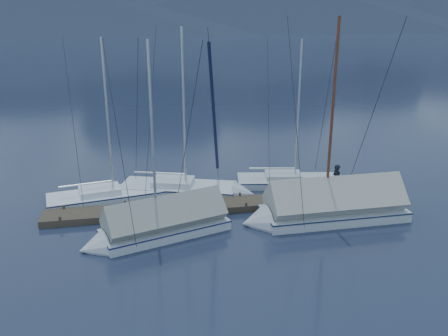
{
  "coord_description": "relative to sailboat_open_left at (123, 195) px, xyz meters",
  "views": [
    {
      "loc": [
        -4.27,
        -20.16,
        9.71
      ],
      "look_at": [
        0.0,
        2.0,
        2.2
      ],
      "focal_mm": 38.0,
      "sensor_mm": 36.0,
      "label": 1
    }
  ],
  "objects": [
    {
      "name": "sailboat_open_mid",
      "position": [
        3.96,
        -0.08,
        0.01
      ],
      "size": [
        7.74,
        4.34,
        9.86
      ],
      "color": "silver",
      "rests_on": "ground"
    },
    {
      "name": "sailboat_open_right",
      "position": [
        10.35,
        0.09,
        -0.0
      ],
      "size": [
        7.13,
        3.29,
        9.12
      ],
      "color": "silver",
      "rests_on": "ground"
    },
    {
      "name": "sailboat_covered_near",
      "position": [
        9.58,
        -4.68,
        0.36
      ],
      "size": [
        8.16,
        3.51,
        10.56
      ],
      "color": "silver",
      "rests_on": "ground"
    },
    {
      "name": "sailboat_covered_far",
      "position": [
        1.44,
        -5.03,
        0.3
      ],
      "size": [
        7.07,
        3.98,
        9.51
      ],
      "color": "silver",
      "rests_on": "ground"
    },
    {
      "name": "dock",
      "position": [
        5.14,
        -2.46,
        -0.05
      ],
      "size": [
        18.0,
        1.5,
        0.54
      ],
      "color": "#382D23",
      "rests_on": "ground"
    },
    {
      "name": "sailboat_open_left",
      "position": [
        0.0,
        0.0,
        0.0
      ],
      "size": [
        7.31,
        3.37,
        9.35
      ],
      "color": "white",
      "rests_on": "ground"
    },
    {
      "name": "person",
      "position": [
        11.2,
        -2.59,
        1.03
      ],
      "size": [
        0.56,
        0.71,
        1.71
      ],
      "primitive_type": "imported",
      "rotation": [
        0.0,
        0.0,
        1.85
      ],
      "color": "black",
      "rests_on": "dock"
    },
    {
      "name": "mooring_posts",
      "position": [
        4.64,
        -2.46,
        0.19
      ],
      "size": [
        15.12,
        1.52,
        0.35
      ],
      "color": "#382D23",
      "rests_on": "ground"
    },
    {
      "name": "ground",
      "position": [
        5.14,
        -4.46,
        -0.16
      ],
      "size": [
        1000.0,
        1000.0,
        0.0
      ],
      "primitive_type": "plane",
      "color": "#161C31",
      "rests_on": "ground"
    }
  ]
}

